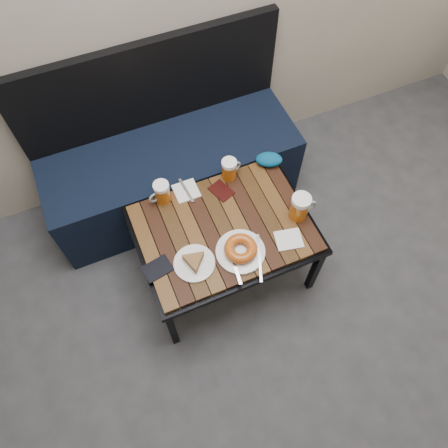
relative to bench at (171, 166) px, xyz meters
name	(u,v)px	position (x,y,z in m)	size (l,w,h in m)	color
bench	(171,166)	(0.00, 0.00, 0.00)	(1.40, 0.50, 0.95)	black
cafe_table	(224,231)	(0.08, -0.59, 0.16)	(0.84, 0.62, 0.47)	black
beer_mug_left	(162,192)	(-0.13, -0.33, 0.26)	(0.12, 0.08, 0.12)	#AF510E
beer_mug_centre	(230,169)	(0.22, -0.33, 0.26)	(0.12, 0.09, 0.12)	#AF510E
beer_mug_right	(300,207)	(0.43, -0.67, 0.27)	(0.14, 0.09, 0.15)	#AF510E
plate_pie	(194,262)	(-0.12, -0.71, 0.22)	(0.19, 0.19, 0.05)	white
plate_bagel	(241,250)	(0.10, -0.74, 0.23)	(0.23, 0.29, 0.06)	white
napkin_left	(186,191)	(-0.01, -0.33, 0.20)	(0.12, 0.16, 0.01)	white
napkin_right	(289,240)	(0.33, -0.77, 0.20)	(0.14, 0.13, 0.01)	white
passport_navy	(157,269)	(-0.28, -0.67, 0.20)	(0.09, 0.13, 0.01)	black
passport_burgundy	(221,191)	(0.15, -0.39, 0.20)	(0.08, 0.12, 0.01)	black
knit_pouch	(269,160)	(0.44, -0.33, 0.23)	(0.14, 0.09, 0.06)	navy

